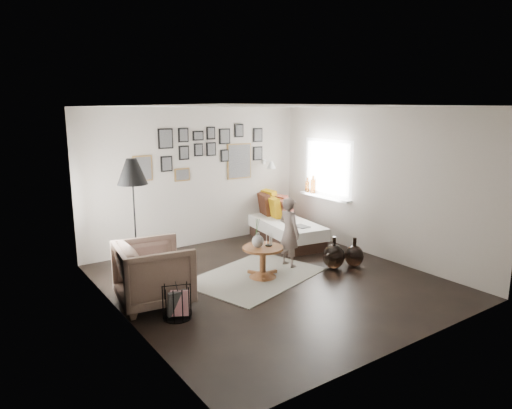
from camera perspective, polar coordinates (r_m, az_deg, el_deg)
ground at (r=7.03m, az=2.02°, el=-9.56°), size 4.80×4.80×0.00m
wall_back at (r=8.68m, az=-7.46°, el=3.37°), size 4.50×0.00×4.50m
wall_front at (r=5.00m, az=18.83°, el=-3.41°), size 4.50×0.00×4.50m
wall_left at (r=5.64m, az=-16.54°, el=-1.60°), size 0.00×4.80×4.80m
wall_right at (r=8.19m, az=14.81°, el=2.58°), size 0.00×4.80×4.80m
ceiling at (r=6.54m, az=2.19°, el=12.16°), size 4.80×4.80×0.00m
door_left at (r=6.82m, az=-19.50°, el=-1.66°), size 0.00×2.14×2.14m
window_right at (r=9.12m, az=7.99°, el=1.42°), size 0.15×1.32×1.30m
gallery_wall at (r=8.74m, az=-5.80°, el=6.40°), size 2.74×0.03×1.08m
wall_sconce at (r=9.25m, az=1.87°, el=5.00°), size 0.18×0.36×0.16m
rug at (r=7.21m, az=-0.07°, el=-8.92°), size 2.32×1.92×0.01m
pedestal_table at (r=7.09m, az=0.85°, el=-7.37°), size 0.63×0.63×0.49m
vase at (r=6.94m, az=0.23°, el=-4.31°), size 0.18×0.18×0.45m
candles at (r=7.04m, az=1.59°, el=-4.29°), size 0.11×0.11×0.23m
daybed at (r=9.03m, az=3.28°, el=-2.73°), size 1.09×2.00×0.93m
magazine_on_daybed at (r=8.48m, az=5.69°, el=-2.73°), size 0.22×0.29×0.02m
armchair at (r=6.27m, az=-12.66°, el=-8.38°), size 1.05×1.03×0.85m
armchair_cushion at (r=6.31m, az=-12.60°, el=-7.73°), size 0.45×0.46×0.17m
floor_lamp at (r=6.80m, az=-15.21°, el=3.41°), size 0.44×0.44×1.87m
magazine_basket at (r=5.88m, az=-9.84°, el=-11.89°), size 0.44×0.44×0.43m
demijohn_large at (r=7.59m, az=9.69°, el=-6.40°), size 0.36×0.36×0.54m
demijohn_small at (r=7.76m, az=12.16°, el=-6.28°), size 0.32×0.32×0.49m
child at (r=7.51m, az=4.17°, el=-3.47°), size 0.30×0.44×1.17m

